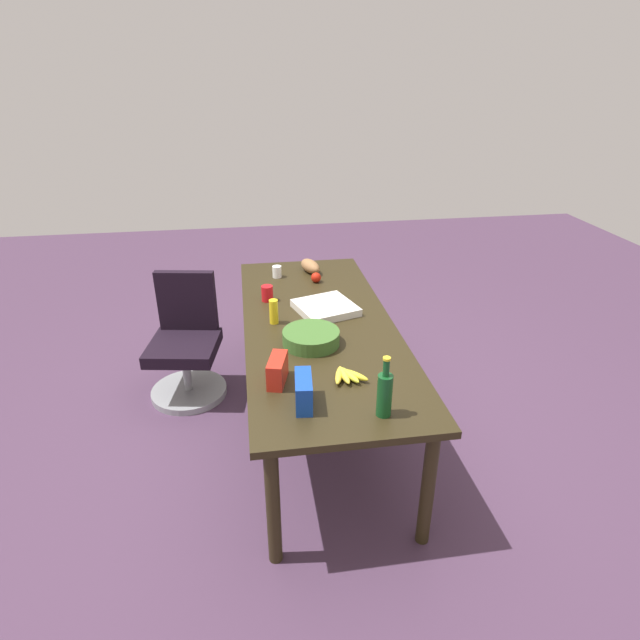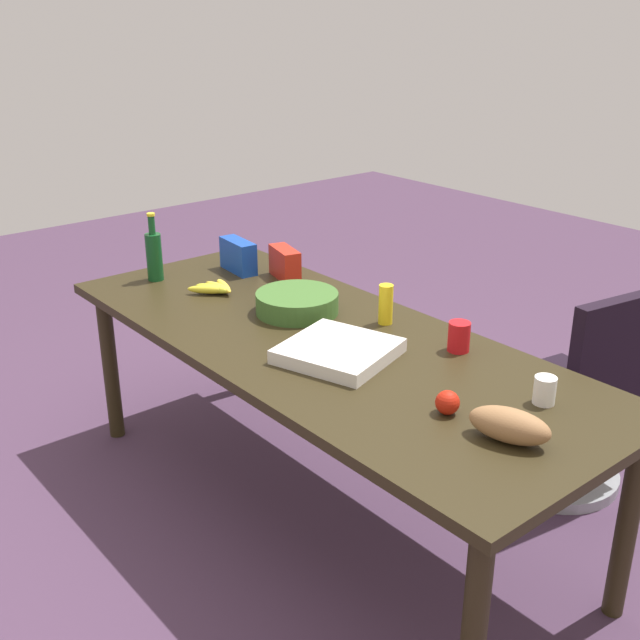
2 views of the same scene
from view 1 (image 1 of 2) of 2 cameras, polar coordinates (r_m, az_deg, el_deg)
name	(u,v)px [view 1 (image 1 of 2)]	position (r m, az deg, el deg)	size (l,w,h in m)	color
ground_plane	(319,421)	(3.71, -0.13, -11.00)	(10.00, 10.00, 0.00)	#493149
conference_table	(319,333)	(3.34, -0.14, -1.47)	(2.36, 0.95, 0.77)	black
office_chair	(186,351)	(3.97, -14.50, -3.33)	(0.56, 0.56, 0.91)	gray
paper_cup	(277,272)	(4.04, -4.76, 5.32)	(0.07, 0.07, 0.09)	white
pizza_box	(326,308)	(3.46, 0.61, 1.36)	(0.36, 0.36, 0.05)	silver
banana_bunch	(347,375)	(2.73, 2.95, -6.07)	(0.18, 0.19, 0.04)	yellow
mustard_bottle	(274,312)	(3.29, -5.11, 0.92)	(0.06, 0.06, 0.16)	yellow
salad_bowl	(311,338)	(3.04, -0.99, -1.95)	(0.34, 0.34, 0.09)	#396228
red_solo_cup	(267,293)	(3.62, -5.83, 2.93)	(0.08, 0.08, 0.11)	red
bread_loaf	(310,266)	(4.13, -1.08, 5.95)	(0.24, 0.11, 0.10)	#93673F
wine_bottle	(385,393)	(2.43, 7.12, -8.00)	(0.09, 0.09, 0.31)	#12471E
chip_bag_red	(277,370)	(2.68, -4.71, -5.54)	(0.20, 0.08, 0.14)	red
chip_bag_blue	(304,391)	(2.51, -1.82, -7.83)	(0.22, 0.08, 0.15)	#1541AE
apple_red	(316,277)	(3.93, -0.44, 4.70)	(0.08, 0.08, 0.08)	#B61C0C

